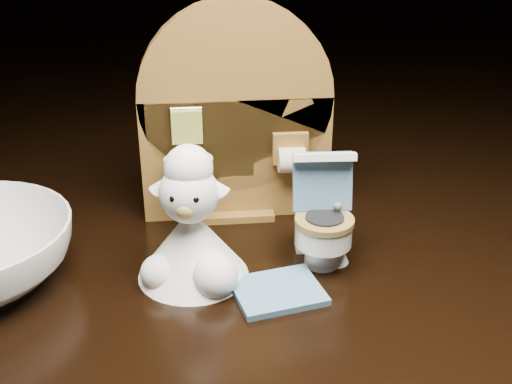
# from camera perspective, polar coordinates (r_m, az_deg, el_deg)

# --- Properties ---
(backdrop_panel) EXTENTS (0.13, 0.05, 0.15)m
(backdrop_panel) POSITION_cam_1_polar(r_m,az_deg,el_deg) (0.44, -1.88, 5.87)
(backdrop_panel) COLOR brown
(backdrop_panel) RESTS_ON ground
(toy_toilet) EXTENTS (0.04, 0.05, 0.07)m
(toy_toilet) POSITION_cam_1_polar(r_m,az_deg,el_deg) (0.40, 5.89, -2.66)
(toy_toilet) COLOR white
(toy_toilet) RESTS_ON ground
(bath_mat) EXTENTS (0.06, 0.05, 0.00)m
(bath_mat) POSITION_cam_1_polar(r_m,az_deg,el_deg) (0.37, 1.95, -8.81)
(bath_mat) COLOR teal
(bath_mat) RESTS_ON ground
(toilet_brush) EXTENTS (0.02, 0.02, 0.04)m
(toilet_brush) POSITION_cam_1_polar(r_m,az_deg,el_deg) (0.40, 7.07, -4.81)
(toilet_brush) COLOR white
(toilet_brush) RESTS_ON ground
(plush_lamb) EXTENTS (0.07, 0.07, 0.09)m
(plush_lamb) POSITION_cam_1_polar(r_m,az_deg,el_deg) (0.38, -5.75, -3.68)
(plush_lamb) COLOR white
(plush_lamb) RESTS_ON ground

